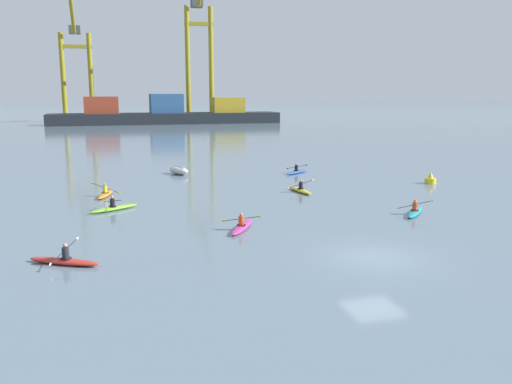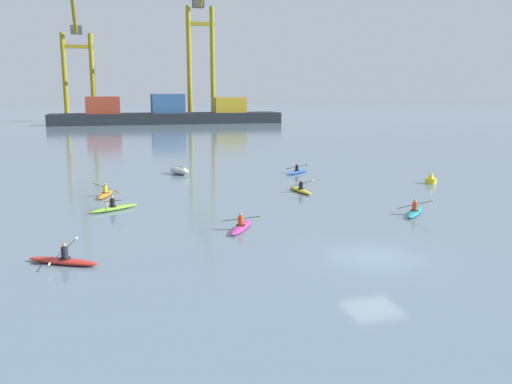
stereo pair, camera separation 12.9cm
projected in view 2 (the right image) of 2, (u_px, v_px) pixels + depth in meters
name	position (u px, v px, depth m)	size (l,w,h in m)	color
ground_plane	(374.00, 257.00, 23.97)	(800.00, 800.00, 0.00)	slate
container_barge	(168.00, 114.00, 129.21)	(55.31, 9.14, 7.18)	#1E2328
gantry_crane_west	(78.00, 59.00, 133.88)	(7.95, 18.05, 32.53)	olive
gantry_crane_west_mid	(201.00, 46.00, 135.02)	(7.27, 17.17, 37.83)	olive
capsized_dinghy	(179.00, 171.00, 48.47)	(2.12, 2.82, 0.76)	beige
channel_buoy	(431.00, 179.00, 43.46)	(0.90, 0.90, 1.00)	yellow
kayak_blue	(297.00, 171.00, 49.13)	(3.05, 2.57, 0.95)	#2856B2
kayak_magenta	(241.00, 226.00, 28.84)	(2.23, 3.24, 0.95)	#C13384
kayak_yellow	(300.00, 190.00, 39.79)	(2.23, 3.44, 0.95)	yellow
kayak_lime	(114.00, 208.00, 33.57)	(3.22, 2.28, 0.95)	#7ABC2D
kayak_orange	(106.00, 194.00, 38.25)	(2.11, 3.44, 1.07)	orange
kayak_red	(63.00, 260.00, 22.99)	(3.24, 2.23, 0.97)	red
kayak_teal	(415.00, 211.00, 32.47)	(2.73, 2.92, 1.02)	teal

